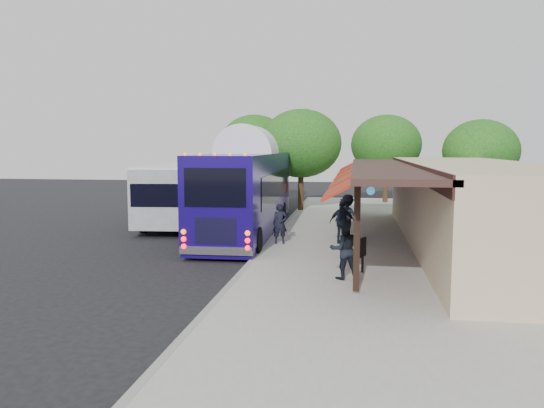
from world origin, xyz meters
The scene contains 15 objects.
ground centered at (0.00, 0.00, 0.00)m, with size 90.00×90.00×0.00m, color black.
sidewalk centered at (5.00, 4.00, 0.07)m, with size 10.00×40.00×0.15m, color #9E9B93.
curb centered at (0.05, 4.00, 0.07)m, with size 0.20×40.00×0.16m, color gray.
station_shelter centered at (8.38, 4.00, 1.85)m, with size 8.15×20.00×3.60m.
coach_bus centered at (-1.45, 6.27, 2.26)m, with size 3.10×13.24×4.21m.
city_bus centered at (-5.80, 10.34, 1.82)m, with size 3.72×12.46×3.30m.
ped_a centered at (0.60, 3.22, 1.00)m, with size 0.62×0.41×1.71m, color black.
ped_b centered at (3.40, -2.44, 1.08)m, with size 0.91×0.71×1.87m, color black.
ped_c centered at (3.21, 3.64, 1.07)m, with size 1.07×0.45×1.83m, color black.
ped_d centered at (3.40, 5.48, 1.12)m, with size 1.25×0.72×1.93m, color black.
sign_board centered at (3.99, -1.49, 0.93)m, with size 0.24×0.50×1.15m.
tree_left centered at (0.25, 15.40, 4.44)m, with size 5.20×5.20×6.66m.
tree_mid centered at (5.95, 21.08, 4.38)m, with size 5.13×5.13×6.57m.
tree_right centered at (11.44, 16.03, 3.96)m, with size 4.64×4.64×5.94m.
tree_far centered at (-3.82, 20.71, 4.42)m, with size 5.18×5.18×6.64m.
Camera 1 is at (3.69, -18.77, 4.27)m, focal length 35.00 mm.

